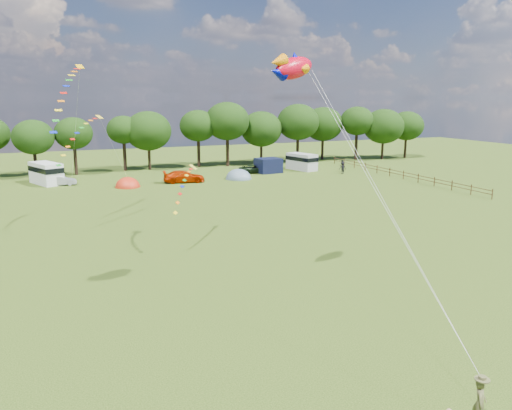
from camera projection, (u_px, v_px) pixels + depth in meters
name	position (u px, v px, depth m)	size (l,w,h in m)	color
ground_plane	(313.00, 308.00, 26.36)	(180.00, 180.00, 0.00)	black
tree_line	(172.00, 128.00, 76.72)	(102.98, 10.98, 10.27)	black
fence	(396.00, 173.00, 69.28)	(0.12, 33.12, 1.20)	#472D19
car_b	(61.00, 181.00, 63.17)	(1.29, 3.45, 1.22)	#9C9DA4
car_c	(184.00, 177.00, 65.37)	(2.18, 5.18, 1.56)	#B72700
car_d	(254.00, 169.00, 73.67)	(2.01, 4.43, 1.21)	black
campervan_b	(46.00, 173.00, 64.08)	(4.37, 6.10, 2.75)	white
campervan_d	(302.00, 161.00, 76.65)	(3.42, 5.52, 2.52)	#B7B6B9
tent_orange	(128.00, 187.00, 62.17)	(3.12, 3.42, 2.44)	red
tent_greyblue	(239.00, 179.00, 68.40)	(3.61, 3.96, 2.69)	slate
awning_navy	(268.00, 165.00, 73.81)	(3.46, 2.81, 2.16)	black
kite_flyer	(480.00, 403.00, 16.74)	(0.63, 0.41, 1.72)	brown
fish_kite	(291.00, 68.00, 26.33)	(3.32, 2.06, 1.74)	red
streamer_kite_a	(69.00, 87.00, 42.91)	(3.41, 5.53, 5.78)	#F0AD08
streamer_kite_b	(83.00, 131.00, 41.38)	(4.21, 4.64, 3.77)	yellow
streamer_kite_c	(186.00, 181.00, 37.24)	(3.13, 5.02, 2.82)	yellow
walker_a	(342.00, 166.00, 74.72)	(0.86, 0.53, 1.76)	black
walker_b	(342.00, 168.00, 72.84)	(1.16, 0.54, 1.79)	black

